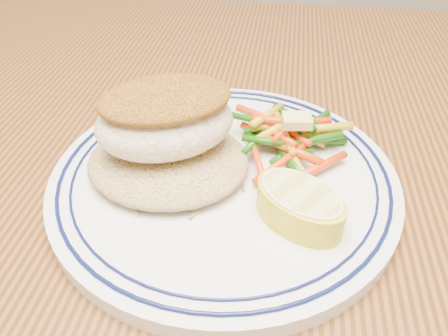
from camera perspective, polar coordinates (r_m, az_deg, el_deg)
dining_table at (r=0.46m, az=4.65°, el=-9.82°), size 1.50×0.90×0.75m
plate at (r=0.37m, az=0.00°, el=-1.27°), size 0.29×0.29×0.02m
rice_pilaf at (r=0.36m, az=-7.30°, el=1.34°), size 0.13×0.12×0.03m
fish_fillet at (r=0.35m, az=-7.68°, el=6.62°), size 0.13×0.12×0.06m
vegetable_pile at (r=0.39m, az=8.39°, el=4.19°), size 0.11×0.10×0.03m
butter_pat at (r=0.37m, az=9.51°, el=6.12°), size 0.03×0.02×0.01m
lemon_wedge at (r=0.32m, az=9.84°, el=-4.70°), size 0.09×0.09×0.03m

